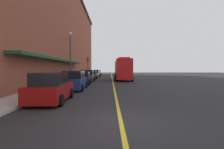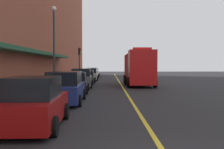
% 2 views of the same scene
% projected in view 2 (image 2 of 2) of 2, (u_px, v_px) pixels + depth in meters
% --- Properties ---
extents(ground_plane, '(112.00, 112.00, 0.00)m').
position_uv_depth(ground_plane, '(121.00, 84.00, 30.45)').
color(ground_plane, '#232326').
extents(sidewalk_left, '(2.40, 70.00, 0.15)m').
position_uv_depth(sidewalk_left, '(66.00, 83.00, 30.36)').
color(sidewalk_left, '#ADA8A0').
rests_on(sidewalk_left, ground).
extents(lane_center_stripe, '(0.16, 70.00, 0.01)m').
position_uv_depth(lane_center_stripe, '(121.00, 84.00, 30.45)').
color(lane_center_stripe, gold).
rests_on(lane_center_stripe, ground).
extents(parked_car_0, '(2.15, 4.28, 1.78)m').
position_uv_depth(parked_car_0, '(33.00, 104.00, 9.28)').
color(parked_car_0, maroon).
rests_on(parked_car_0, ground).
extents(parked_car_1, '(2.15, 4.85, 1.80)m').
position_uv_depth(parked_car_1, '(65.00, 88.00, 15.29)').
color(parked_car_1, navy).
rests_on(parked_car_1, ground).
extents(parked_car_2, '(2.24, 4.47, 1.60)m').
position_uv_depth(parked_car_2, '(75.00, 83.00, 20.90)').
color(parked_car_2, black).
rests_on(parked_car_2, ground).
extents(parked_car_3, '(2.27, 4.65, 1.83)m').
position_uv_depth(parked_car_3, '(82.00, 78.00, 26.11)').
color(parked_car_3, '#595B60').
rests_on(parked_car_3, ground).
extents(parked_car_4, '(1.99, 4.83, 1.53)m').
position_uv_depth(parked_car_4, '(87.00, 77.00, 32.17)').
color(parked_car_4, '#2D5133').
rests_on(parked_car_4, ground).
extents(parked_car_5, '(2.13, 4.77, 1.71)m').
position_uv_depth(parked_car_5, '(91.00, 75.00, 37.65)').
color(parked_car_5, silver).
rests_on(parked_car_5, ground).
extents(parked_car_6, '(2.02, 4.61, 1.72)m').
position_uv_depth(parked_car_6, '(92.00, 73.00, 43.41)').
color(parked_car_6, '#A5844C').
rests_on(parked_car_6, ground).
extents(parked_car_7, '(1.98, 4.31, 1.60)m').
position_uv_depth(parked_car_7, '(94.00, 73.00, 48.80)').
color(parked_car_7, silver).
rests_on(parked_car_7, ground).
extents(fire_truck, '(2.84, 8.16, 3.81)m').
position_uv_depth(fire_truck, '(139.00, 68.00, 28.14)').
color(fire_truck, red).
rests_on(fire_truck, ground).
extents(parking_meter_0, '(0.14, 0.18, 1.33)m').
position_uv_depth(parking_meter_0, '(71.00, 76.00, 28.06)').
color(parking_meter_0, '#4C4C51').
rests_on(parking_meter_0, sidewalk_left).
extents(parking_meter_1, '(0.14, 0.18, 1.33)m').
position_uv_depth(parking_meter_1, '(82.00, 72.00, 39.47)').
color(parking_meter_1, '#4C4C51').
rests_on(parking_meter_1, sidewalk_left).
extents(parking_meter_2, '(0.14, 0.18, 1.33)m').
position_uv_depth(parking_meter_2, '(87.00, 71.00, 49.33)').
color(parking_meter_2, '#4C4C51').
rests_on(parking_meter_2, sidewalk_left).
extents(parking_meter_3, '(0.14, 0.18, 1.33)m').
position_uv_depth(parking_meter_3, '(37.00, 85.00, 14.75)').
color(parking_meter_3, '#4C4C51').
rests_on(parking_meter_3, sidewalk_left).
extents(street_lamp_left, '(0.44, 0.44, 6.94)m').
position_uv_depth(street_lamp_left, '(54.00, 38.00, 22.39)').
color(street_lamp_left, '#33383D').
rests_on(street_lamp_left, sidewalk_left).
extents(traffic_light_near, '(0.38, 0.36, 4.30)m').
position_uv_depth(traffic_light_near, '(79.00, 58.00, 35.80)').
color(traffic_light_near, '#232326').
rests_on(traffic_light_near, sidewalk_left).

